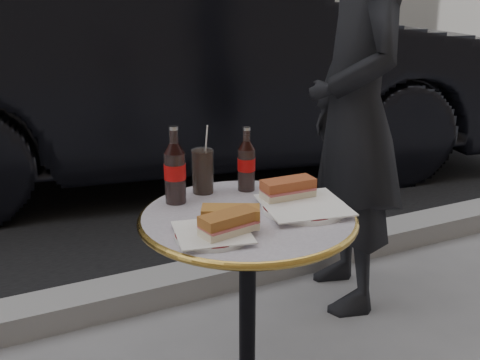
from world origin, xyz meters
name	(u,v)px	position (x,y,z in m)	size (l,w,h in m)	color
asphalt_road	(28,118)	(0.00, 5.00, 0.00)	(40.00, 8.00, 0.00)	black
curb	(156,289)	(0.00, 0.90, 0.05)	(40.00, 0.20, 0.12)	gray
bistro_table	(247,327)	(0.00, 0.00, 0.37)	(0.62, 0.62, 0.73)	#BAB2C4
plate_left	(212,235)	(-0.15, -0.10, 0.74)	(0.20, 0.20, 0.01)	silver
plate_right	(304,208)	(0.16, -0.04, 0.74)	(0.25, 0.25, 0.01)	white
sandwich_left_a	(229,224)	(-0.12, -0.12, 0.77)	(0.15, 0.07, 0.05)	#9C5B27
sandwich_left_b	(231,218)	(-0.09, -0.09, 0.77)	(0.15, 0.07, 0.05)	#AD6C2B
sandwich_right	(288,189)	(0.15, 0.03, 0.77)	(0.16, 0.07, 0.06)	#A44D29
cola_bottle_left	(175,165)	(-0.15, 0.18, 0.85)	(0.07, 0.07, 0.23)	black
cola_bottle_right	(246,159)	(0.09, 0.19, 0.83)	(0.06, 0.06, 0.20)	black
cola_glass	(203,171)	(-0.04, 0.23, 0.80)	(0.07, 0.07, 0.14)	black
parked_car	(190,67)	(0.86, 2.60, 0.77)	(4.68, 1.62, 1.54)	black
pedestrian	(356,113)	(0.78, 0.56, 0.84)	(0.61, 0.40, 1.68)	black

